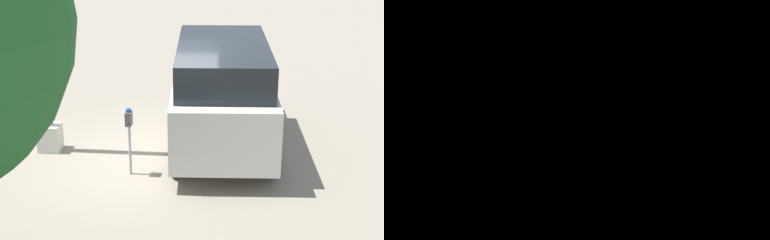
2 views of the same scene
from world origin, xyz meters
The scene contains 4 objects.
ground_plane centered at (0.00, 0.00, 0.00)m, with size 80.00×80.00×0.00m, color gray.
parking_meter_near centered at (-0.45, 0.36, 0.97)m, with size 0.21×0.12×1.32m.
lamp_post centered at (0.62, 2.18, 2.49)m, with size 0.44×0.44×6.65m.
parked_van centered at (1.02, -1.34, 1.18)m, with size 4.63×2.03×2.20m.
Camera 1 is at (-10.42, -1.26, 4.81)m, focal length 55.00 mm.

